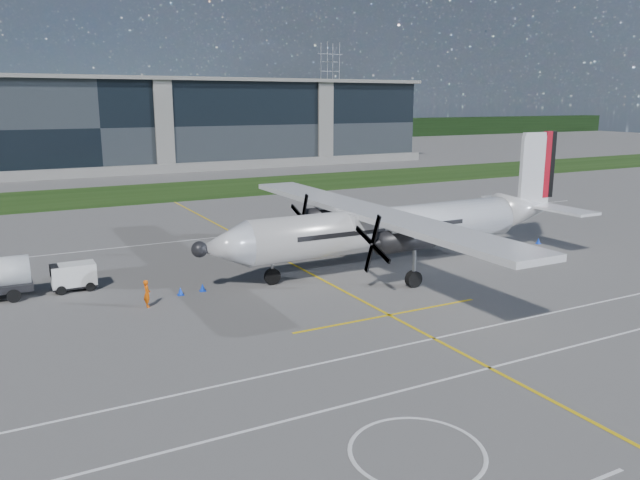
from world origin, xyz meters
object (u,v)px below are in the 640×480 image
pylon_east (330,90)px  baggage_tug (74,277)px  safety_cone_fwd (180,291)px  turboprop_aircraft (401,202)px  safety_cone_tail (538,241)px  safety_cone_nose_stbd (203,287)px  ground_crew_person (147,292)px  safety_cone_stbdwing (283,229)px

pylon_east → baggage_tug: pylon_east is taller
pylon_east → safety_cone_fwd: (-91.31, -146.89, -14.75)m
turboprop_aircraft → safety_cone_fwd: (-15.95, 0.56, -4.42)m
pylon_east → safety_cone_tail: 159.80m
pylon_east → baggage_tug: bearing=-124.2°
safety_cone_nose_stbd → safety_cone_fwd: size_ratio=1.00×
safety_cone_nose_stbd → safety_cone_fwd: bearing=-174.0°
safety_cone_tail → safety_cone_fwd: same height
safety_cone_tail → safety_cone_fwd: 30.43m
pylon_east → baggage_tug: 173.05m
pylon_east → ground_crew_person: size_ratio=16.12×
safety_cone_tail → baggage_tug: bearing=173.1°
baggage_tug → safety_cone_stbdwing: baggage_tug is taller
turboprop_aircraft → safety_cone_nose_stbd: (-14.50, 0.71, -4.42)m
turboprop_aircraft → safety_cone_nose_stbd: bearing=177.2°
ground_crew_person → safety_cone_tail: size_ratio=3.72×
safety_cone_stbdwing → safety_cone_fwd: 19.96m
safety_cone_stbdwing → safety_cone_tail: bearing=-41.2°
turboprop_aircraft → ground_crew_person: 18.66m
ground_crew_person → safety_cone_tail: bearing=-86.4°
safety_cone_tail → ground_crew_person: bearing=-177.9°
baggage_tug → safety_cone_fwd: bearing=-37.0°
ground_crew_person → safety_cone_tail: 32.77m
safety_cone_tail → safety_cone_stbdwing: (-16.79, 14.69, 0.00)m
pylon_east → ground_crew_person: 175.88m
safety_cone_nose_stbd → safety_cone_stbdwing: bearing=49.8°
baggage_tug → safety_cone_stbdwing: (19.28, 10.33, -0.60)m
safety_cone_fwd → turboprop_aircraft: bearing=-2.0°
baggage_tug → safety_cone_nose_stbd: baggage_tug is taller
baggage_tug → safety_cone_tail: size_ratio=5.66×
turboprop_aircraft → safety_cone_nose_stbd: turboprop_aircraft is taller
baggage_tug → turboprop_aircraft: bearing=-12.5°
ground_crew_person → safety_cone_stbdwing: size_ratio=3.72×
pylon_east → ground_crew_person: (-93.62, -148.22, -14.07)m
safety_cone_nose_stbd → safety_cone_stbdwing: same height
safety_cone_stbdwing → pylon_east: bearing=59.6°
safety_cone_fwd → safety_cone_stbdwing: bearing=46.9°
turboprop_aircraft → safety_cone_fwd: size_ratio=62.33×
turboprop_aircraft → baggage_tug: 22.44m
baggage_tug → safety_cone_fwd: size_ratio=5.66×
baggage_tug → safety_cone_tail: 36.33m
baggage_tug → safety_cone_stbdwing: bearing=28.2°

